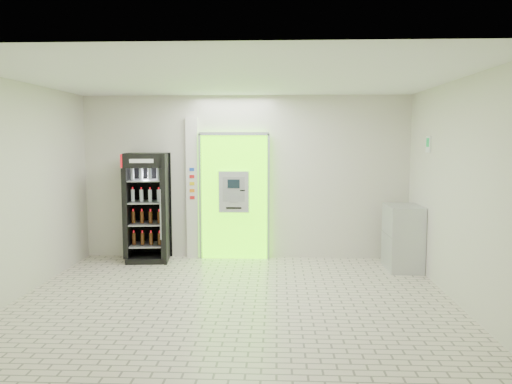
{
  "coord_description": "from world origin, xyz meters",
  "views": [
    {
      "loc": [
        0.58,
        -6.67,
        2.19
      ],
      "look_at": [
        0.25,
        1.2,
        1.37
      ],
      "focal_mm": 35.0,
      "sensor_mm": 36.0,
      "label": 1
    }
  ],
  "objects": [
    {
      "name": "steel_cabinet",
      "position": [
        2.72,
        1.73,
        0.55
      ],
      "size": [
        0.55,
        0.82,
        1.09
      ],
      "rotation": [
        0.0,
        0.0,
        0.0
      ],
      "color": "#B2B5BA",
      "rests_on": "ground"
    },
    {
      "name": "atm_assembly",
      "position": [
        -0.2,
        2.41,
        1.17
      ],
      "size": [
        1.3,
        0.24,
        2.33
      ],
      "color": "#55EE00",
      "rests_on": "ground"
    },
    {
      "name": "pillar",
      "position": [
        -0.98,
        2.45,
        1.3
      ],
      "size": [
        0.22,
        0.11,
        2.6
      ],
      "color": "silver",
      "rests_on": "ground"
    },
    {
      "name": "room_shell",
      "position": [
        0.0,
        0.0,
        1.84
      ],
      "size": [
        6.0,
        6.0,
        6.0
      ],
      "color": "beige",
      "rests_on": "ground"
    },
    {
      "name": "ground",
      "position": [
        0.0,
        0.0,
        0.0
      ],
      "size": [
        6.0,
        6.0,
        0.0
      ],
      "primitive_type": "plane",
      "color": "beige",
      "rests_on": "ground"
    },
    {
      "name": "exit_sign",
      "position": [
        2.99,
        1.4,
        2.12
      ],
      "size": [
        0.02,
        0.22,
        0.26
      ],
      "color": "white",
      "rests_on": "room_shell"
    },
    {
      "name": "beverage_cooler",
      "position": [
        -1.76,
        2.17,
        0.94
      ],
      "size": [
        0.81,
        0.75,
        1.96
      ],
      "rotation": [
        0.0,
        0.0,
        0.12
      ],
      "color": "black",
      "rests_on": "ground"
    }
  ]
}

